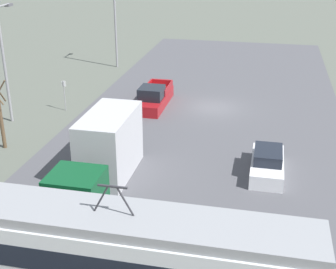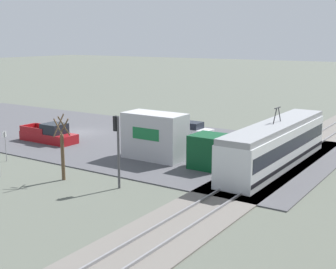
{
  "view_description": "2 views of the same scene",
  "coord_description": "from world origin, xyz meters",
  "px_view_note": "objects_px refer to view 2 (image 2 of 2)",
  "views": [
    {
      "loc": [
        -3.93,
        34.45,
        12.58
      ],
      "look_at": [
        1.13,
        11.44,
        2.46
      ],
      "focal_mm": 50.0,
      "sensor_mm": 36.0,
      "label": 1
    },
    {
      "loc": [
        33.52,
        32.75,
        9.42
      ],
      "look_at": [
        3.73,
        13.05,
        2.01
      ],
      "focal_mm": 50.0,
      "sensor_mm": 36.0,
      "label": 2
    }
  ],
  "objects_px": {
    "box_truck": "(167,139)",
    "light_rail_tram": "(276,145)",
    "sedan_car_0": "(190,131)",
    "street_tree": "(62,151)",
    "no_parking_sign": "(5,143)",
    "traffic_light_pole": "(117,141)",
    "pickup_truck": "(49,135)"
  },
  "relations": [
    {
      "from": "sedan_car_0",
      "to": "traffic_light_pole",
      "type": "relative_size",
      "value": 0.94
    },
    {
      "from": "street_tree",
      "to": "no_parking_sign",
      "type": "bearing_deg",
      "value": -97.75
    },
    {
      "from": "sedan_car_0",
      "to": "traffic_light_pole",
      "type": "xyz_separation_m",
      "value": [
        15.79,
        4.11,
        2.37
      ]
    },
    {
      "from": "traffic_light_pole",
      "to": "no_parking_sign",
      "type": "distance_m",
      "value": 11.57
    },
    {
      "from": "light_rail_tram",
      "to": "sedan_car_0",
      "type": "bearing_deg",
      "value": -117.02
    },
    {
      "from": "light_rail_tram",
      "to": "box_truck",
      "type": "height_order",
      "value": "light_rail_tram"
    },
    {
      "from": "traffic_light_pole",
      "to": "no_parking_sign",
      "type": "relative_size",
      "value": 1.97
    },
    {
      "from": "light_rail_tram",
      "to": "sedan_car_0",
      "type": "distance_m",
      "value": 11.96
    },
    {
      "from": "box_truck",
      "to": "traffic_light_pole",
      "type": "relative_size",
      "value": 1.8
    },
    {
      "from": "box_truck",
      "to": "no_parking_sign",
      "type": "xyz_separation_m",
      "value": [
        6.85,
        -10.45,
        -0.31
      ]
    },
    {
      "from": "street_tree",
      "to": "no_parking_sign",
      "type": "distance_m",
      "value": 7.34
    },
    {
      "from": "street_tree",
      "to": "no_parking_sign",
      "type": "relative_size",
      "value": 1.88
    },
    {
      "from": "box_truck",
      "to": "no_parking_sign",
      "type": "relative_size",
      "value": 3.54
    },
    {
      "from": "box_truck",
      "to": "traffic_light_pole",
      "type": "bearing_deg",
      "value": 8.0
    },
    {
      "from": "box_truck",
      "to": "light_rail_tram",
      "type": "bearing_deg",
      "value": 113.09
    },
    {
      "from": "sedan_car_0",
      "to": "no_parking_sign",
      "type": "xyz_separation_m",
      "value": [
        15.47,
        -7.35,
        0.76
      ]
    },
    {
      "from": "light_rail_tram",
      "to": "street_tree",
      "type": "height_order",
      "value": "light_rail_tram"
    },
    {
      "from": "street_tree",
      "to": "traffic_light_pole",
      "type": "bearing_deg",
      "value": 99.12
    },
    {
      "from": "street_tree",
      "to": "no_parking_sign",
      "type": "height_order",
      "value": "street_tree"
    },
    {
      "from": "traffic_light_pole",
      "to": "pickup_truck",
      "type": "bearing_deg",
      "value": -116.41
    },
    {
      "from": "sedan_car_0",
      "to": "traffic_light_pole",
      "type": "height_order",
      "value": "traffic_light_pole"
    },
    {
      "from": "box_truck",
      "to": "street_tree",
      "type": "relative_size",
      "value": 1.89
    },
    {
      "from": "pickup_truck",
      "to": "no_parking_sign",
      "type": "xyz_separation_m",
      "value": [
        6.48,
        2.22,
        0.7
      ]
    },
    {
      "from": "pickup_truck",
      "to": "traffic_light_pole",
      "type": "bearing_deg",
      "value": 63.59
    },
    {
      "from": "street_tree",
      "to": "light_rail_tram",
      "type": "bearing_deg",
      "value": 135.87
    },
    {
      "from": "sedan_car_0",
      "to": "street_tree",
      "type": "distance_m",
      "value": 16.52
    },
    {
      "from": "sedan_car_0",
      "to": "traffic_light_pole",
      "type": "distance_m",
      "value": 16.48
    },
    {
      "from": "light_rail_tram",
      "to": "pickup_truck",
      "type": "bearing_deg",
      "value": -79.95
    },
    {
      "from": "no_parking_sign",
      "to": "street_tree",
      "type": "bearing_deg",
      "value": 82.25
    },
    {
      "from": "pickup_truck",
      "to": "street_tree",
      "type": "relative_size",
      "value": 1.29
    },
    {
      "from": "light_rail_tram",
      "to": "box_truck",
      "type": "bearing_deg",
      "value": -66.91
    },
    {
      "from": "pickup_truck",
      "to": "street_tree",
      "type": "distance_m",
      "value": 12.13
    }
  ]
}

